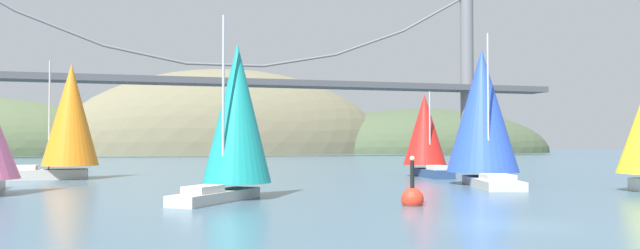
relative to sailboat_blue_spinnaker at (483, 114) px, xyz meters
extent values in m
plane|color=#426075|center=(-10.29, -19.13, -5.09)|extent=(360.00, 360.00, 0.00)
ellipsoid|color=#6B664C|center=(-5.29, 115.87, -5.09)|extent=(84.70, 44.00, 43.37)
ellipsoid|color=#425138|center=(49.71, 115.87, -5.09)|extent=(75.91, 44.00, 24.62)
cylinder|color=slate|center=(41.08, 75.87, 12.07)|extent=(2.80, 2.80, 34.34)
cube|color=#47474C|center=(-10.29, 75.87, 9.32)|extent=(138.75, 6.00, 1.20)
cylinder|color=slate|center=(-39.65, 75.87, 18.19)|extent=(14.86, 0.50, 5.99)
cylinder|color=slate|center=(-24.97, 75.87, 14.05)|extent=(14.77, 0.50, 3.25)
cylinder|color=slate|center=(-10.29, 75.87, 12.67)|extent=(14.68, 0.50, 0.50)
cylinder|color=slate|center=(4.38, 75.87, 14.05)|extent=(14.77, 0.50, 3.25)
cylinder|color=slate|center=(19.06, 75.87, 18.19)|extent=(14.86, 0.50, 5.99)
cylinder|color=slate|center=(33.74, 75.87, 25.10)|extent=(14.92, 0.50, 8.72)
cube|color=#B7B2A8|center=(-0.78, -2.42, -4.80)|extent=(4.86, 8.76, 0.58)
cube|color=beige|center=(-1.24, -3.87, -4.33)|extent=(2.56, 3.13, 0.36)
cylinder|color=#B2B2B7|center=(-0.52, -1.62, 0.53)|extent=(0.14, 0.14, 10.09)
cone|color=blue|center=(0.05, 0.15, 0.27)|extent=(6.48, 6.48, 8.96)
cube|color=#B7B2A8|center=(-19.86, -7.70, -4.82)|extent=(5.27, 6.19, 0.55)
cube|color=beige|center=(-20.58, -8.64, -4.36)|extent=(2.24, 2.41, 0.36)
cylinder|color=#B2B2B7|center=(-19.46, -7.18, 0.05)|extent=(0.14, 0.14, 9.19)
cone|color=teal|center=(-18.58, -6.03, -0.42)|extent=(5.27, 5.27, 7.66)
cube|color=#B7B2A8|center=(-32.06, 14.24, -4.69)|extent=(7.57, 2.71, 0.81)
cube|color=beige|center=(-33.40, 14.15, -4.10)|extent=(2.49, 1.84, 0.36)
cylinder|color=#B2B2B7|center=(-31.32, 14.29, 0.17)|extent=(0.14, 0.14, 8.91)
cone|color=orange|center=(-29.69, 14.40, 0.24)|extent=(4.76, 4.76, 8.44)
cube|color=navy|center=(0.13, 8.50, -4.74)|extent=(2.19, 6.04, 0.72)
cube|color=beige|center=(0.04, 7.44, -4.20)|extent=(1.45, 2.00, 0.36)
cylinder|color=#B2B2B7|center=(0.18, 9.09, -1.01)|extent=(0.14, 0.14, 6.74)
cone|color=red|center=(0.29, 10.39, -0.91)|extent=(4.11, 4.11, 6.34)
sphere|color=red|center=(-10.87, -11.91, -4.79)|extent=(1.10, 1.10, 1.10)
cylinder|color=black|center=(-10.87, -11.91, -3.74)|extent=(0.20, 0.20, 1.60)
sphere|color=#F2EA99|center=(-10.87, -11.91, -2.82)|extent=(0.24, 0.24, 0.24)
camera|label=1|loc=(-22.80, -38.64, -2.00)|focal=33.56mm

